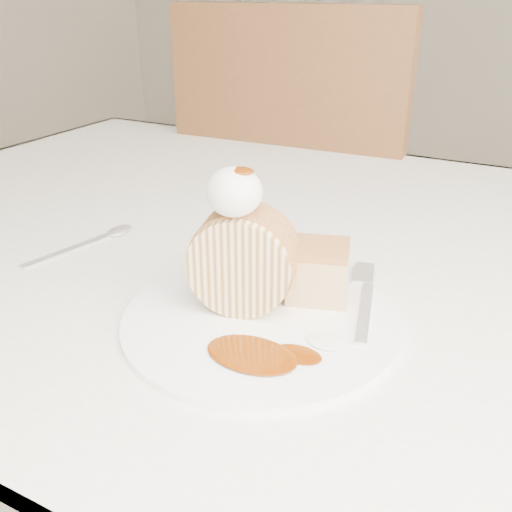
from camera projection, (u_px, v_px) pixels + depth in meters
The scene contains 10 objects.
table at pixel (310, 305), 0.74m from camera, with size 1.40×0.90×0.75m.
chair_far at pixel (303, 207), 1.30m from camera, with size 0.49×0.49×1.00m.
plate at pixel (260, 319), 0.53m from camera, with size 0.26×0.26×0.01m, color white.
roulade_slice at pixel (243, 260), 0.53m from camera, with size 0.10×0.10×0.05m, color beige.
cake_chunk at pixel (318, 274), 0.55m from camera, with size 0.06×0.05×0.05m, color #BA7946.
whipped_cream at pixel (234, 192), 0.49m from camera, with size 0.05×0.05×0.04m, color white.
caramel_drizzle at pixel (240, 165), 0.48m from camera, with size 0.02×0.02×0.01m, color #662704.
caramel_pool at pixel (252, 354), 0.47m from camera, with size 0.08×0.05×0.00m, color #662704, non-canonical shape.
fork at pixel (365, 312), 0.53m from camera, with size 0.02×0.15×0.00m, color silver.
spoon at pixel (68, 251), 0.67m from camera, with size 0.02×0.14×0.00m, color silver.
Camera 1 is at (0.24, -0.40, 1.03)m, focal length 40.00 mm.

